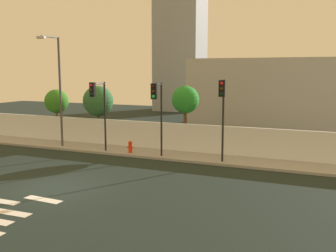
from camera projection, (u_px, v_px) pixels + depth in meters
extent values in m
plane|color=black|center=(56.00, 188.00, 17.93)|extent=(80.00, 80.00, 0.00)
cube|color=#949494|center=(138.00, 152.00, 25.38)|extent=(36.00, 2.40, 0.15)
cube|color=white|center=(146.00, 135.00, 26.42)|extent=(36.00, 0.18, 1.80)
cube|color=silver|center=(10.00, 212.00, 14.78)|extent=(1.82, 0.51, 0.01)
cube|color=silver|center=(0.00, 201.00, 16.10)|extent=(1.81, 0.47, 0.01)
cube|color=silver|center=(43.00, 199.00, 16.28)|extent=(1.82, 0.51, 0.01)
cylinder|color=black|center=(105.00, 117.00, 25.25)|extent=(0.12, 0.12, 4.52)
cylinder|color=black|center=(98.00, 84.00, 24.39)|extent=(0.14, 1.26, 0.08)
cube|color=black|center=(93.00, 90.00, 23.87)|extent=(0.35, 0.22, 0.90)
sphere|color=red|center=(91.00, 85.00, 23.73)|extent=(0.18, 0.18, 0.18)
sphere|color=#33260A|center=(91.00, 90.00, 23.77)|extent=(0.18, 0.18, 0.18)
sphere|color=black|center=(91.00, 94.00, 23.81)|extent=(0.18, 0.18, 0.18)
cylinder|color=black|center=(161.00, 120.00, 23.68)|extent=(0.12, 0.12, 4.51)
cylinder|color=black|center=(158.00, 85.00, 22.68)|extent=(0.27, 1.46, 0.08)
cube|color=black|center=(154.00, 91.00, 22.03)|extent=(0.36, 0.24, 0.90)
sphere|color=black|center=(153.00, 87.00, 21.88)|extent=(0.18, 0.18, 0.18)
sphere|color=#33260A|center=(153.00, 92.00, 21.92)|extent=(0.18, 0.18, 0.18)
sphere|color=#19F24C|center=(153.00, 97.00, 21.96)|extent=(0.18, 0.18, 0.18)
cylinder|color=black|center=(223.00, 121.00, 22.16)|extent=(0.12, 0.12, 4.73)
cylinder|color=black|center=(223.00, 82.00, 21.29)|extent=(0.28, 1.15, 0.08)
cube|color=black|center=(222.00, 88.00, 20.78)|extent=(0.37, 0.26, 0.90)
sphere|color=red|center=(222.00, 84.00, 20.63)|extent=(0.18, 0.18, 0.18)
sphere|color=#33260A|center=(222.00, 89.00, 20.67)|extent=(0.18, 0.18, 0.18)
sphere|color=black|center=(222.00, 94.00, 20.70)|extent=(0.18, 0.18, 0.18)
cylinder|color=#4C4C51|center=(60.00, 92.00, 26.66)|extent=(0.16, 0.16, 7.48)
cylinder|color=#4C4C51|center=(50.00, 37.00, 25.36)|extent=(0.12, 1.70, 0.10)
cube|color=beige|center=(41.00, 37.00, 24.60)|extent=(0.60, 0.25, 0.16)
cylinder|color=red|center=(130.00, 148.00, 24.88)|extent=(0.24, 0.24, 0.60)
sphere|color=red|center=(130.00, 143.00, 24.83)|extent=(0.26, 0.26, 0.26)
cylinder|color=red|center=(128.00, 147.00, 24.94)|extent=(0.10, 0.09, 0.09)
cylinder|color=red|center=(133.00, 148.00, 24.81)|extent=(0.10, 0.09, 0.09)
cylinder|color=brown|center=(58.00, 124.00, 30.29)|extent=(0.21, 0.21, 2.51)
sphere|color=#337C21|center=(57.00, 101.00, 30.04)|extent=(1.85, 1.85, 1.85)
cylinder|color=brown|center=(99.00, 126.00, 28.81)|extent=(0.18, 0.18, 2.55)
sphere|color=#2C6235|center=(98.00, 101.00, 28.54)|extent=(2.24, 2.24, 2.24)
cylinder|color=brown|center=(185.00, 129.00, 26.11)|extent=(0.24, 0.24, 2.96)
sphere|color=#258C2E|center=(185.00, 100.00, 25.82)|extent=(1.84, 1.84, 1.84)
cube|color=#ABABAB|center=(268.00, 93.00, 36.55)|extent=(14.44, 6.00, 6.50)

